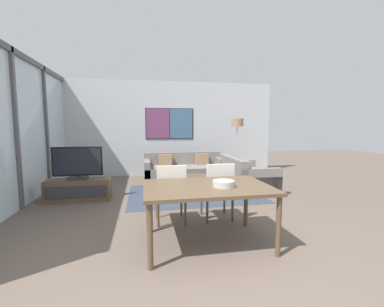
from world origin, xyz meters
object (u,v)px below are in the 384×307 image
object	(u,v)px
tv_console	(79,190)
television	(78,164)
sofa_main	(185,172)
sofa_side	(245,178)
dining_chair_left	(171,190)
dining_chair_centre	(218,188)
floor_lamp	(237,128)
coffee_table	(194,181)
dining_table	(207,191)
fruit_bowl	(224,183)

from	to	relation	value
tv_console	television	bearing A→B (deg)	90.00
tv_console	sofa_main	size ratio (longest dim) A/B	0.58
sofa_side	dining_chair_left	size ratio (longest dim) A/B	1.60
sofa_side	dining_chair_centre	bearing A→B (deg)	146.21
sofa_side	floor_lamp	xyz separation A→B (m)	(0.26, 1.26, 1.17)
coffee_table	dining_table	world-z (taller)	dining_table
dining_chair_centre	floor_lamp	distance (m)	3.48
sofa_side	television	bearing A→B (deg)	93.20
tv_console	fruit_bowl	world-z (taller)	fruit_bowl
television	tv_console	bearing A→B (deg)	-90.00
sofa_main	coffee_table	size ratio (longest dim) A/B	2.19
television	dining_table	size ratio (longest dim) A/B	0.61
tv_console	dining_chair_left	world-z (taller)	dining_chair_left
sofa_side	dining_chair_left	world-z (taller)	dining_chair_left
television	floor_lamp	bearing A→B (deg)	20.71
sofa_side	dining_table	size ratio (longest dim) A/B	0.94
dining_table	floor_lamp	world-z (taller)	floor_lamp
tv_console	coffee_table	size ratio (longest dim) A/B	1.27
sofa_main	dining_chair_centre	size ratio (longest dim) A/B	2.32
sofa_side	tv_console	bearing A→B (deg)	93.21
sofa_side	floor_lamp	distance (m)	1.74
tv_console	coffee_table	distance (m)	2.36
tv_console	floor_lamp	world-z (taller)	floor_lamp
tv_console	sofa_side	world-z (taller)	sofa_side
sofa_main	dining_table	bearing A→B (deg)	-94.84
sofa_main	sofa_side	world-z (taller)	same
dining_table	sofa_side	bearing A→B (deg)	58.46
coffee_table	floor_lamp	size ratio (longest dim) A/B	0.57
fruit_bowl	floor_lamp	xyz separation A→B (m)	(1.63, 3.88, 0.64)
tv_console	coffee_table	xyz separation A→B (m)	(2.36, 0.05, 0.07)
dining_chair_left	dining_chair_centre	size ratio (longest dim) A/B	1.00
dining_chair_centre	fruit_bowl	xyz separation A→B (m)	(-0.19, -0.85, 0.27)
dining_chair_centre	sofa_side	bearing A→B (deg)	56.21
sofa_main	fruit_bowl	bearing A→B (deg)	-91.96
dining_chair_centre	fruit_bowl	size ratio (longest dim) A/B	3.41
tv_console	dining_chair_centre	xyz separation A→B (m)	(2.41, -1.57, 0.30)
dining_table	dining_chair_left	xyz separation A→B (m)	(-0.37, 0.74, -0.16)
television	floor_lamp	xyz separation A→B (m)	(3.86, 1.46, 0.69)
dining_table	floor_lamp	size ratio (longest dim) A/B	0.92
coffee_table	floor_lamp	world-z (taller)	floor_lamp
sofa_side	fruit_bowl	world-z (taller)	fruit_bowl
fruit_bowl	sofa_side	bearing A→B (deg)	62.39
television	dining_chair_left	size ratio (longest dim) A/B	1.04
tv_console	coffee_table	world-z (taller)	tv_console
sofa_main	sofa_side	xyz separation A→B (m)	(1.24, -1.15, 0.00)
coffee_table	dining_chair_centre	distance (m)	1.64
sofa_side	dining_table	xyz separation A→B (m)	(-1.56, -2.54, 0.41)
tv_console	sofa_side	xyz separation A→B (m)	(3.60, 0.20, 0.05)
floor_lamp	coffee_table	bearing A→B (deg)	-136.86
fruit_bowl	sofa_main	bearing A→B (deg)	88.04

